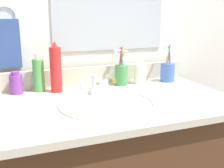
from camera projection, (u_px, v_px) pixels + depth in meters
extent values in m
cube|color=beige|center=(115.00, 103.00, 1.14)|extent=(1.01, 0.61, 0.03)
cube|color=beige|center=(94.00, 75.00, 1.39)|extent=(1.01, 0.02, 0.09)
cube|color=silver|center=(91.00, 95.00, 1.48)|extent=(2.11, 0.04, 1.30)
torus|color=silver|center=(5.00, 17.00, 1.21)|extent=(0.10, 0.01, 0.10)
cube|color=#334C8C|center=(8.00, 44.00, 1.23)|extent=(0.11, 0.04, 0.22)
torus|color=white|center=(109.00, 103.00, 1.08)|extent=(0.40, 0.40, 0.02)
ellipsoid|color=white|center=(109.00, 114.00, 1.09)|extent=(0.35, 0.35, 0.11)
cylinder|color=#B2B5BA|center=(109.00, 122.00, 1.10)|extent=(0.04, 0.04, 0.01)
cube|color=silver|center=(94.00, 90.00, 1.26)|extent=(0.16, 0.05, 0.01)
cylinder|color=silver|center=(94.00, 83.00, 1.25)|extent=(0.02, 0.02, 0.06)
cylinder|color=silver|center=(96.00, 78.00, 1.21)|extent=(0.02, 0.09, 0.02)
cylinder|color=silver|center=(82.00, 86.00, 1.23)|extent=(0.03, 0.03, 0.04)
cylinder|color=silver|center=(105.00, 84.00, 1.27)|extent=(0.03, 0.03, 0.04)
cylinder|color=#4C9E4C|center=(39.00, 75.00, 1.24)|extent=(0.05, 0.05, 0.15)
cylinder|color=white|center=(37.00, 56.00, 1.22)|extent=(0.02, 0.02, 0.03)
cylinder|color=white|center=(140.00, 74.00, 1.39)|extent=(0.07, 0.07, 0.10)
cone|color=white|center=(140.00, 62.00, 1.38)|extent=(0.04, 0.04, 0.02)
cylinder|color=#7A3899|center=(16.00, 84.00, 1.21)|extent=(0.06, 0.06, 0.09)
cylinder|color=#7A3899|center=(15.00, 73.00, 1.20)|extent=(0.04, 0.04, 0.02)
cylinder|color=red|center=(56.00, 70.00, 1.23)|extent=(0.05, 0.05, 0.21)
cone|color=red|center=(55.00, 44.00, 1.20)|extent=(0.03, 0.03, 0.03)
cylinder|color=#3F8C47|center=(121.00, 75.00, 1.36)|extent=(0.07, 0.07, 0.10)
cylinder|color=yellow|center=(119.00, 65.00, 1.35)|extent=(0.06, 0.02, 0.18)
cube|color=white|center=(115.00, 50.00, 1.31)|extent=(0.01, 0.02, 0.01)
cylinder|color=blue|center=(123.00, 66.00, 1.34)|extent=(0.02, 0.05, 0.18)
cube|color=white|center=(126.00, 51.00, 1.31)|extent=(0.01, 0.02, 0.01)
cylinder|color=#D8333F|center=(120.00, 66.00, 1.34)|extent=(0.03, 0.03, 0.18)
cube|color=white|center=(119.00, 50.00, 1.31)|extent=(0.01, 0.02, 0.01)
cylinder|color=orange|center=(119.00, 67.00, 1.35)|extent=(0.06, 0.01, 0.16)
cube|color=white|center=(114.00, 55.00, 1.33)|extent=(0.01, 0.02, 0.01)
cylinder|color=#B23FBF|center=(120.00, 66.00, 1.36)|extent=(0.02, 0.03, 0.17)
cube|color=white|center=(118.00, 51.00, 1.35)|extent=(0.01, 0.02, 0.01)
cylinder|color=green|center=(120.00, 67.00, 1.36)|extent=(0.02, 0.06, 0.16)
cube|color=white|center=(117.00, 54.00, 1.37)|extent=(0.01, 0.02, 0.02)
cylinder|color=#3F66B7|center=(168.00, 72.00, 1.44)|extent=(0.08, 0.08, 0.10)
cylinder|color=green|center=(167.00, 62.00, 1.44)|extent=(0.01, 0.06, 0.19)
cube|color=white|center=(165.00, 46.00, 1.44)|extent=(0.01, 0.02, 0.01)
cylinder|color=orange|center=(167.00, 63.00, 1.42)|extent=(0.04, 0.03, 0.18)
cube|color=white|center=(166.00, 49.00, 1.38)|extent=(0.01, 0.02, 0.01)
cylinder|color=#D8333F|center=(170.00, 64.00, 1.42)|extent=(0.02, 0.03, 0.17)
cube|color=white|center=(173.00, 51.00, 1.40)|extent=(0.01, 0.02, 0.01)
cylinder|color=yellow|center=(166.00, 64.00, 1.44)|extent=(0.02, 0.03, 0.16)
cube|color=white|center=(164.00, 51.00, 1.43)|extent=(0.01, 0.02, 0.01)
cylinder|color=blue|center=(169.00, 64.00, 1.42)|extent=(0.01, 0.04, 0.18)
cube|color=white|center=(172.00, 50.00, 1.38)|extent=(0.01, 0.02, 0.01)
cylinder|color=white|center=(166.00, 64.00, 1.43)|extent=(0.03, 0.01, 0.17)
cube|color=white|center=(165.00, 50.00, 1.40)|extent=(0.01, 0.02, 0.01)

